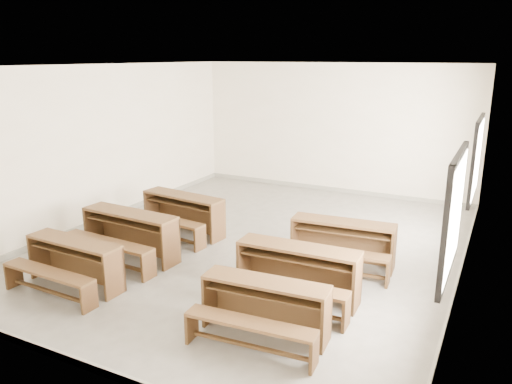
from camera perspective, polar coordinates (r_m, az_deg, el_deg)
The scene contains 7 objects.
room at distance 8.65m, azimuth 0.53°, elevation 7.25°, with size 8.50×8.50×3.20m.
desk_set_0 at distance 7.97m, azimuth -20.25°, elevation -7.32°, with size 1.63×0.88×0.72m.
desk_set_1 at distance 8.76m, azimuth -14.41°, elevation -4.43°, with size 1.84×1.02×0.81m.
desk_set_2 at distance 9.73m, azimuth -8.50°, elevation -2.22°, with size 1.82×1.09×0.78m.
desk_set_3 at distance 6.25m, azimuth 0.91°, elevation -12.75°, with size 1.64×0.93×0.71m.
desk_set_4 at distance 7.11m, azimuth 4.65°, elevation -8.81°, with size 1.78×0.97×0.79m.
desk_set_5 at distance 8.31m, azimuth 9.79°, elevation -5.47°, with size 1.75×1.01×0.76m.
Camera 1 is at (3.89, -7.67, 3.36)m, focal length 35.00 mm.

